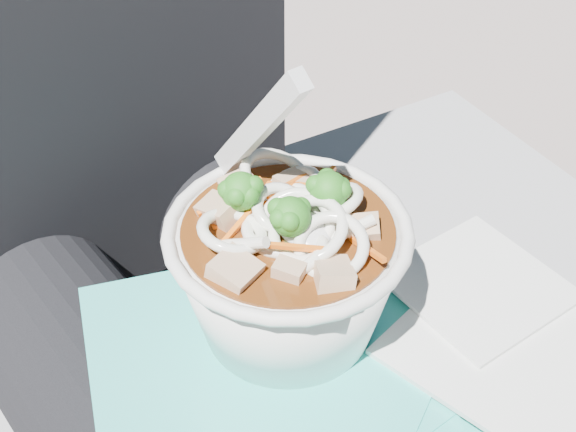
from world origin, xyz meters
TOP-DOWN VIEW (x-y plane):
  - lap at (0.00, 0.00)m, footprint 0.33×0.48m
  - person_body at (0.00, 0.09)m, footprint 0.34×0.94m
  - plastic_bag at (0.00, -0.03)m, footprint 0.31×0.32m
  - napkins at (0.12, -0.07)m, footprint 0.16×0.18m
  - udon_bowl at (0.01, 0.02)m, footprint 0.19×0.19m

SIDE VIEW (x-z plane):
  - lap at x=0.00m, z-range 0.42..0.55m
  - person_body at x=0.00m, z-range 0.04..1.00m
  - plastic_bag at x=0.00m, z-range 0.55..0.57m
  - napkins at x=0.12m, z-range 0.57..0.58m
  - udon_bowl at x=0.01m, z-range 0.53..0.73m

